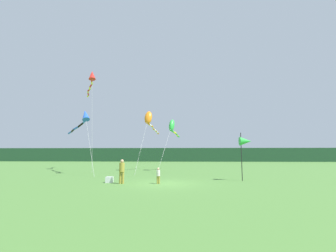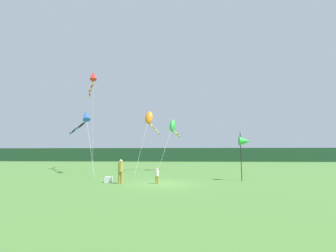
{
  "view_description": "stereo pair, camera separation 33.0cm",
  "coord_description": "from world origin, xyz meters",
  "px_view_note": "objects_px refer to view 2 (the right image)",
  "views": [
    {
      "loc": [
        1.11,
        -16.44,
        2.1
      ],
      "look_at": [
        0.0,
        6.0,
        4.8
      ],
      "focal_mm": 24.47,
      "sensor_mm": 36.0,
      "label": 1
    },
    {
      "loc": [
        1.44,
        -16.42,
        2.1
      ],
      "look_at": [
        0.0,
        6.0,
        4.8
      ],
      "focal_mm": 24.47,
      "sensor_mm": 36.0,
      "label": 2
    }
  ],
  "objects_px": {
    "kite_red": "(93,79)",
    "kite_blue": "(84,119)",
    "person_child": "(157,175)",
    "cooler_box": "(109,180)",
    "kite_green": "(173,127)",
    "banner_flag_pole": "(245,142)",
    "person_adult": "(121,170)",
    "kite_orange": "(150,119)"
  },
  "relations": [
    {
      "from": "person_adult",
      "to": "kite_red",
      "type": "relative_size",
      "value": 0.13
    },
    {
      "from": "kite_red",
      "to": "kite_green",
      "type": "xyz_separation_m",
      "value": [
        10.36,
        0.12,
        -6.31
      ]
    },
    {
      "from": "kite_red",
      "to": "kite_orange",
      "type": "bearing_deg",
      "value": -3.52
    },
    {
      "from": "banner_flag_pole",
      "to": "kite_blue",
      "type": "distance_m",
      "value": 16.57
    },
    {
      "from": "person_child",
      "to": "kite_blue",
      "type": "distance_m",
      "value": 12.58
    },
    {
      "from": "kite_red",
      "to": "kite_green",
      "type": "distance_m",
      "value": 12.13
    },
    {
      "from": "kite_blue",
      "to": "kite_orange",
      "type": "height_order",
      "value": "kite_orange"
    },
    {
      "from": "cooler_box",
      "to": "kite_blue",
      "type": "bearing_deg",
      "value": 126.59
    },
    {
      "from": "banner_flag_pole",
      "to": "kite_red",
      "type": "xyz_separation_m",
      "value": [
        -16.4,
        9.63,
        8.68
      ]
    },
    {
      "from": "kite_red",
      "to": "kite_blue",
      "type": "height_order",
      "value": "kite_red"
    },
    {
      "from": "banner_flag_pole",
      "to": "kite_green",
      "type": "relative_size",
      "value": 0.46
    },
    {
      "from": "person_adult",
      "to": "banner_flag_pole",
      "type": "height_order",
      "value": "banner_flag_pole"
    },
    {
      "from": "person_adult",
      "to": "kite_orange",
      "type": "xyz_separation_m",
      "value": [
        0.37,
        11.3,
        5.32
      ]
    },
    {
      "from": "person_adult",
      "to": "kite_orange",
      "type": "distance_m",
      "value": 12.49
    },
    {
      "from": "kite_green",
      "to": "kite_orange",
      "type": "xyz_separation_m",
      "value": [
        -2.82,
        -0.58,
        0.86
      ]
    },
    {
      "from": "person_child",
      "to": "kite_red",
      "type": "relative_size",
      "value": 0.09
    },
    {
      "from": "person_child",
      "to": "kite_green",
      "type": "distance_m",
      "value": 12.74
    },
    {
      "from": "kite_blue",
      "to": "kite_orange",
      "type": "relative_size",
      "value": 0.9
    },
    {
      "from": "cooler_box",
      "to": "kite_blue",
      "type": "xyz_separation_m",
      "value": [
        -5.18,
        6.98,
        5.59
      ]
    },
    {
      "from": "kite_blue",
      "to": "kite_orange",
      "type": "distance_m",
      "value": 7.61
    },
    {
      "from": "cooler_box",
      "to": "kite_green",
      "type": "distance_m",
      "value": 13.19
    },
    {
      "from": "kite_orange",
      "to": "person_child",
      "type": "bearing_deg",
      "value": -78.92
    },
    {
      "from": "banner_flag_pole",
      "to": "kite_blue",
      "type": "height_order",
      "value": "kite_blue"
    },
    {
      "from": "person_child",
      "to": "cooler_box",
      "type": "relative_size",
      "value": 2.25
    },
    {
      "from": "kite_red",
      "to": "kite_green",
      "type": "height_order",
      "value": "kite_red"
    },
    {
      "from": "kite_red",
      "to": "kite_blue",
      "type": "xyz_separation_m",
      "value": [
        0.96,
        -4.28,
        -5.91
      ]
    },
    {
      "from": "person_child",
      "to": "kite_red",
      "type": "xyz_separation_m",
      "value": [
        -9.73,
        11.67,
        11.09
      ]
    },
    {
      "from": "person_child",
      "to": "kite_blue",
      "type": "relative_size",
      "value": 0.15
    },
    {
      "from": "cooler_box",
      "to": "kite_red",
      "type": "height_order",
      "value": "kite_red"
    },
    {
      "from": "kite_blue",
      "to": "banner_flag_pole",
      "type": "bearing_deg",
      "value": -19.09
    },
    {
      "from": "kite_red",
      "to": "kite_green",
      "type": "relative_size",
      "value": 1.56
    },
    {
      "from": "person_adult",
      "to": "kite_green",
      "type": "xyz_separation_m",
      "value": [
        3.2,
        11.88,
        4.46
      ]
    },
    {
      "from": "kite_orange",
      "to": "cooler_box",
      "type": "bearing_deg",
      "value": -97.34
    },
    {
      "from": "person_child",
      "to": "kite_blue",
      "type": "xyz_separation_m",
      "value": [
        -8.77,
        7.39,
        5.18
      ]
    },
    {
      "from": "kite_orange",
      "to": "kite_red",
      "type": "bearing_deg",
      "value": 176.48
    },
    {
      "from": "cooler_box",
      "to": "banner_flag_pole",
      "type": "relative_size",
      "value": 0.13
    },
    {
      "from": "banner_flag_pole",
      "to": "kite_blue",
      "type": "relative_size",
      "value": 0.51
    },
    {
      "from": "kite_green",
      "to": "kite_orange",
      "type": "distance_m",
      "value": 3.01
    },
    {
      "from": "cooler_box",
      "to": "kite_orange",
      "type": "xyz_separation_m",
      "value": [
        1.39,
        10.8,
        6.05
      ]
    },
    {
      "from": "cooler_box",
      "to": "banner_flag_pole",
      "type": "distance_m",
      "value": 10.76
    },
    {
      "from": "kite_green",
      "to": "kite_orange",
      "type": "relative_size",
      "value": 0.99
    },
    {
      "from": "person_adult",
      "to": "kite_red",
      "type": "xyz_separation_m",
      "value": [
        -7.16,
        11.76,
        10.77
      ]
    }
  ]
}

